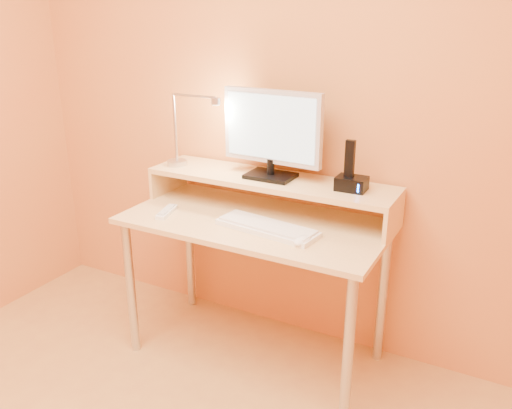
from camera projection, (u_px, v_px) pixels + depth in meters
The scene contains 25 objects.
wall_back at pixel (287, 93), 2.49m from camera, with size 3.00×0.04×2.50m, color #C88240.
desk_leg_fl at pixel (131, 288), 2.57m from camera, with size 0.04×0.04×0.69m, color #BABABC.
desk_leg_fr at pixel (348, 352), 2.08m from camera, with size 0.04×0.04×0.69m, color #BABABC.
desk_leg_bl at pixel (190, 250), 2.98m from camera, with size 0.04×0.04×0.69m, color #BABABC.
desk_leg_br at pixel (382, 296), 2.50m from camera, with size 0.04×0.04×0.69m, color #BABABC.
desk_lower at pixel (255, 222), 2.41m from camera, with size 1.20×0.60×0.03m, color #EEBA76.
shelf_riser_left at pixel (169, 179), 2.77m from camera, with size 0.02×0.30×0.14m, color #EEBA76.
shelf_riser_right at pixel (394, 218), 2.25m from camera, with size 0.02×0.30×0.14m, color #EEBA76.
desk_shelf at pixel (270, 180), 2.48m from camera, with size 1.20×0.30×0.03m, color #EEBA76.
monitor_foot at pixel (271, 176), 2.47m from camera, with size 0.22×0.16×0.02m, color black.
monitor_neck at pixel (271, 167), 2.46m from camera, with size 0.04×0.04×0.07m, color black.
monitor_panel at pixel (272, 127), 2.40m from camera, with size 0.49×0.04×0.33m, color silver.
monitor_back at pixel (274, 126), 2.42m from camera, with size 0.44×0.01×0.28m, color black.
monitor_screen at pixel (270, 128), 2.39m from camera, with size 0.45×0.00×0.29m, color #9FC2D4.
lamp_base at pixel (177, 163), 2.67m from camera, with size 0.10×0.10×0.03m, color #BABABC.
lamp_post at pixel (175, 128), 2.61m from camera, with size 0.01×0.01×0.33m, color #BABABC.
lamp_arm at pixel (194, 96), 2.50m from camera, with size 0.01×0.01×0.24m, color #BABABC.
lamp_head at pixel (216, 101), 2.45m from camera, with size 0.04×0.04×0.03m, color #BABABC.
lamp_bulb at pixel (216, 104), 2.46m from camera, with size 0.03×0.03×0.00m, color #FFEAC6.
phone_dock at pixel (352, 184), 2.29m from camera, with size 0.13×0.10×0.06m, color black.
phone_handset at pixel (350, 158), 2.26m from camera, with size 0.04×0.03×0.16m, color black.
phone_led at pixel (358, 188), 2.23m from camera, with size 0.01×0.00×0.04m, color #1378FF.
keyboard at pixel (267, 228), 2.28m from camera, with size 0.46×0.15×0.02m, color white.
mouse at pixel (303, 240), 2.15m from camera, with size 0.06×0.10×0.03m, color white.
remote_control at pixel (167, 212), 2.47m from camera, with size 0.04×0.17×0.02m, color white.
Camera 1 is at (1.05, -0.79, 1.61)m, focal length 37.17 mm.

